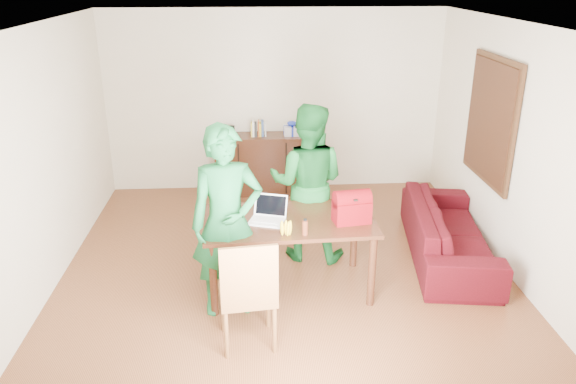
{
  "coord_description": "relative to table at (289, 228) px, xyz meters",
  "views": [
    {
      "loc": [
        -0.32,
        -5.55,
        3.2
      ],
      "look_at": [
        0.02,
        -0.12,
        1.03
      ],
      "focal_mm": 35.0,
      "sensor_mm": 36.0,
      "label": 1
    }
  ],
  "objects": [
    {
      "name": "room",
      "position": [
        -0.01,
        0.45,
        0.6
      ],
      "size": [
        5.2,
        5.7,
        2.9
      ],
      "color": "#4D2713",
      "rests_on": "ground"
    },
    {
      "name": "table",
      "position": [
        0.0,
        0.0,
        0.0
      ],
      "size": [
        1.78,
        1.05,
        0.81
      ],
      "rotation": [
        0.0,
        0.0,
        0.05
      ],
      "color": "black",
      "rests_on": "ground"
    },
    {
      "name": "chair",
      "position": [
        -0.43,
        -0.93,
        -0.39
      ],
      "size": [
        0.54,
        0.52,
        1.09
      ],
      "rotation": [
        0.0,
        0.0,
        0.12
      ],
      "color": "brown",
      "rests_on": "ground"
    },
    {
      "name": "person_near",
      "position": [
        -0.62,
        -0.35,
        0.25
      ],
      "size": [
        0.76,
        0.56,
        1.91
      ],
      "primitive_type": "imported",
      "rotation": [
        0.0,
        0.0,
        0.16
      ],
      "color": "#155E2E",
      "rests_on": "ground"
    },
    {
      "name": "person_far",
      "position": [
        0.26,
        0.74,
        0.21
      ],
      "size": [
        1.04,
        0.9,
        1.85
      ],
      "primitive_type": "imported",
      "rotation": [
        0.0,
        0.0,
        2.89
      ],
      "color": "#155F24",
      "rests_on": "ground"
    },
    {
      "name": "laptop",
      "position": [
        -0.23,
        -0.07,
        0.15
      ],
      "size": [
        0.4,
        0.33,
        0.24
      ],
      "rotation": [
        0.0,
        0.0,
        -0.3
      ],
      "color": "white",
      "rests_on": "table"
    },
    {
      "name": "bananas",
      "position": [
        -0.05,
        -0.37,
        0.13
      ],
      "size": [
        0.16,
        0.11,
        0.06
      ],
      "primitive_type": null,
      "rotation": [
        0.0,
        0.0,
        -0.12
      ],
      "color": "yellow",
      "rests_on": "table"
    },
    {
      "name": "bottle",
      "position": [
        0.13,
        -0.37,
        0.19
      ],
      "size": [
        0.07,
        0.07,
        0.17
      ],
      "primitive_type": "cylinder",
      "rotation": [
        0.0,
        0.0,
        0.28
      ],
      "color": "#602816",
      "rests_on": "table"
    },
    {
      "name": "red_bag",
      "position": [
        0.62,
        -0.11,
        0.24
      ],
      "size": [
        0.39,
        0.27,
        0.27
      ],
      "primitive_type": "cube",
      "rotation": [
        0.0,
        0.0,
        0.16
      ],
      "color": "maroon",
      "rests_on": "table"
    },
    {
      "name": "sofa",
      "position": [
        1.93,
        0.61,
        -0.39
      ],
      "size": [
        1.15,
        2.27,
        0.64
      ],
      "primitive_type": "imported",
      "rotation": [
        0.0,
        0.0,
        1.43
      ],
      "color": "#3A070A",
      "rests_on": "ground"
    }
  ]
}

